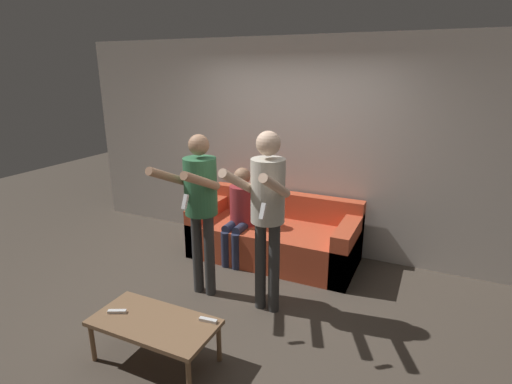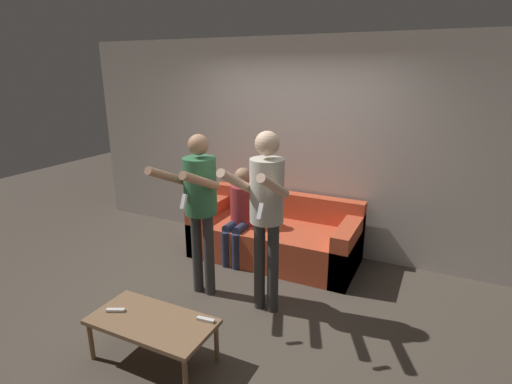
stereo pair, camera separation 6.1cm
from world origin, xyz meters
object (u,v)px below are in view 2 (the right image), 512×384
(person_standing_right, at_px, (266,203))
(remote_near, at_px, (115,310))
(person_standing_left, at_px, (200,197))
(person_seated, at_px, (241,210))
(coffee_table, at_px, (152,324))
(couch, at_px, (275,237))
(remote_far, at_px, (206,320))

(person_standing_right, height_order, remote_near, person_standing_right)
(person_standing_left, xyz_separation_m, person_standing_right, (0.73, 0.00, 0.05))
(person_standing_right, distance_m, person_seated, 1.25)
(coffee_table, relative_size, remote_near, 6.77)
(person_seated, xyz_separation_m, remote_near, (-0.13, -1.99, -0.26))
(person_seated, relative_size, coffee_table, 1.15)
(couch, relative_size, person_seated, 1.74)
(person_standing_left, height_order, person_seated, person_standing_left)
(person_seated, bearing_deg, remote_near, -93.81)
(person_standing_left, height_order, remote_far, person_standing_left)
(couch, relative_size, remote_near, 13.58)
(person_standing_right, distance_m, remote_near, 1.58)
(couch, height_order, remote_far, couch)
(remote_near, xyz_separation_m, remote_far, (0.75, 0.22, 0.00))
(couch, distance_m, remote_near, 2.26)
(couch, height_order, remote_near, couch)
(person_standing_left, distance_m, remote_far, 1.27)
(person_standing_left, relative_size, coffee_table, 1.68)
(person_standing_right, relative_size, coffee_table, 1.75)
(couch, xyz_separation_m, remote_far, (0.24, -1.98, 0.11))
(person_seated, distance_m, coffee_table, 1.98)
(coffee_table, relative_size, remote_far, 6.68)
(person_standing_left, xyz_separation_m, coffee_table, (0.21, -1.06, -0.74))
(person_standing_right, bearing_deg, remote_far, -98.11)
(person_standing_left, bearing_deg, couch, 71.73)
(person_seated, bearing_deg, couch, 29.82)
(couch, distance_m, remote_far, 2.00)
(person_standing_left, relative_size, remote_far, 11.20)
(person_standing_left, height_order, coffee_table, person_standing_left)
(coffee_table, bearing_deg, remote_far, 23.95)
(couch, bearing_deg, remote_far, -83.08)
(person_standing_left, bearing_deg, coffee_table, -78.96)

